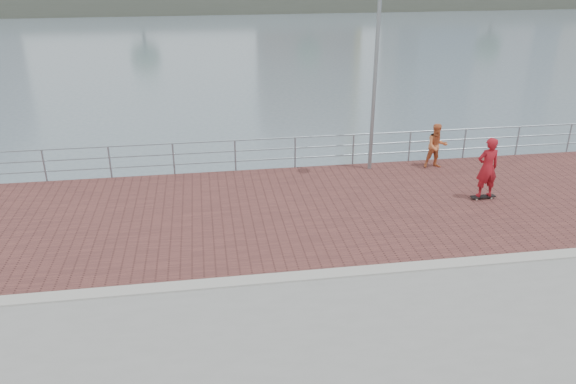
{
  "coord_description": "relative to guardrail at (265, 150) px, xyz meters",
  "views": [
    {
      "loc": [
        -2.02,
        -10.93,
        7.0
      ],
      "look_at": [
        0.0,
        2.0,
        1.3
      ],
      "focal_mm": 35.0,
      "sensor_mm": 36.0,
      "label": 1
    }
  ],
  "objects": [
    {
      "name": "brick_lane",
      "position": [
        -0.0,
        -3.4,
        -0.68
      ],
      "size": [
        40.0,
        6.8,
        0.02
      ],
      "primitive_type": "cube",
      "color": "brown",
      "rests_on": "seawall"
    },
    {
      "name": "water",
      "position": [
        -0.0,
        -7.0,
        -2.69
      ],
      "size": [
        400.0,
        400.0,
        0.0
      ],
      "primitive_type": "plane",
      "color": "slate",
      "rests_on": "ground"
    },
    {
      "name": "curb",
      "position": [
        -0.0,
        -7.0,
        -0.66
      ],
      "size": [
        40.0,
        0.4,
        0.06
      ],
      "primitive_type": "cube",
      "color": "#B7B5AD",
      "rests_on": "seawall"
    },
    {
      "name": "bystander",
      "position": [
        5.81,
        -0.74,
        0.1
      ],
      "size": [
        0.78,
        0.62,
        1.55
      ],
      "primitive_type": "imported",
      "rotation": [
        0.0,
        0.0,
        -0.05
      ],
      "color": "#DF7541",
      "rests_on": "brick_lane"
    },
    {
      "name": "skateboarder",
      "position": [
        6.22,
        -3.5,
        0.34
      ],
      "size": [
        0.69,
        0.47,
        1.85
      ],
      "primitive_type": "imported",
      "rotation": [
        0.0,
        0.0,
        3.19
      ],
      "color": "#A91620",
      "rests_on": "skateboard"
    },
    {
      "name": "guardrail",
      "position": [
        0.0,
        0.0,
        0.0
      ],
      "size": [
        39.06,
        0.06,
        1.13
      ],
      "color": "#8C9EA8",
      "rests_on": "brick_lane"
    },
    {
      "name": "street_lamp",
      "position": [
        3.55,
        -0.97,
        3.85
      ],
      "size": [
        0.47,
        1.36,
        6.39
      ],
      "color": "gray",
      "rests_on": "brick_lane"
    },
    {
      "name": "skateboard",
      "position": [
        6.22,
        -3.5,
        -0.6
      ],
      "size": [
        0.77,
        0.23,
        0.09
      ],
      "rotation": [
        0.0,
        0.0,
        0.04
      ],
      "color": "black",
      "rests_on": "brick_lane"
    }
  ]
}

